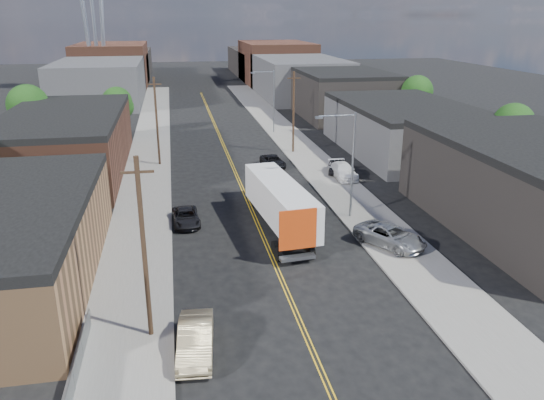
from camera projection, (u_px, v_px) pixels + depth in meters
name	position (u px, v px, depth m)	size (l,w,h in m)	color
ground	(219.00, 135.00, 76.37)	(260.00, 260.00, 0.00)	black
centerline	(231.00, 162.00, 62.45)	(0.32, 120.00, 0.01)	gold
sidewalk_left	(148.00, 165.00, 60.78)	(5.00, 140.00, 0.15)	slate
sidewalk_right	(309.00, 157.00, 64.07)	(5.00, 140.00, 0.15)	slate
warehouse_brown	(66.00, 143.00, 57.31)	(12.00, 26.00, 6.60)	#4E2C1F
industrial_right_a	(541.00, 186.00, 41.89)	(14.00, 22.00, 7.10)	black
industrial_right_b	(404.00, 128.00, 66.18)	(14.00, 24.00, 6.10)	#37373A
industrial_right_c	(341.00, 93.00, 90.06)	(14.00, 22.00, 7.60)	black
skyline_left_a	(101.00, 82.00, 104.06)	(16.00, 30.00, 8.00)	#37373A
skyline_right_a	(299.00, 78.00, 110.99)	(16.00, 30.00, 8.00)	#37373A
skyline_left_b	(112.00, 65.00, 126.93)	(16.00, 26.00, 10.00)	#4E2C1F
skyline_right_b	(276.00, 63.00, 133.86)	(16.00, 26.00, 10.00)	#4E2C1F
skyline_left_c	(120.00, 64.00, 145.99)	(16.00, 40.00, 7.00)	black
skyline_right_c	(263.00, 62.00, 152.92)	(16.00, 40.00, 7.00)	black
streetlight_near	(348.00, 157.00, 43.45)	(3.39, 0.25, 9.00)	gray
streetlight_far	(271.00, 96.00, 75.93)	(3.39, 0.25, 9.00)	gray
utility_pole_left_near	(144.00, 249.00, 26.85)	(1.60, 0.26, 10.00)	black
utility_pole_left_far	(157.00, 121.00, 59.33)	(1.60, 0.26, 10.00)	black
utility_pole_right	(294.00, 112.00, 64.96)	(1.60, 0.26, 10.00)	black
tree_left_mid	(29.00, 108.00, 65.77)	(5.10, 5.04, 8.37)	black
tree_left_far	(118.00, 104.00, 74.30)	(4.35, 4.20, 6.97)	black
tree_right_near	(513.00, 127.00, 57.70)	(4.60, 4.48, 7.44)	black
tree_right_far	(417.00, 94.00, 79.87)	(4.85, 4.76, 7.91)	black
semi_truck	(276.00, 198.00, 43.04)	(3.85, 15.77, 4.07)	silver
car_left_b	(195.00, 340.00, 26.82)	(1.72, 4.93, 1.62)	#988863
car_left_c	(186.00, 217.00, 43.60)	(2.11, 4.57, 1.27)	black
car_right_lot_a	(390.00, 236.00, 39.18)	(2.56, 5.55, 1.54)	#A0A2A5
car_right_lot_b	(343.00, 171.00, 55.64)	(2.09, 5.15, 1.49)	white
car_right_lot_c	(336.00, 166.00, 57.52)	(1.64, 4.07, 1.39)	black
car_ahead_truck	(273.00, 161.00, 60.23)	(2.12, 4.60, 1.28)	black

